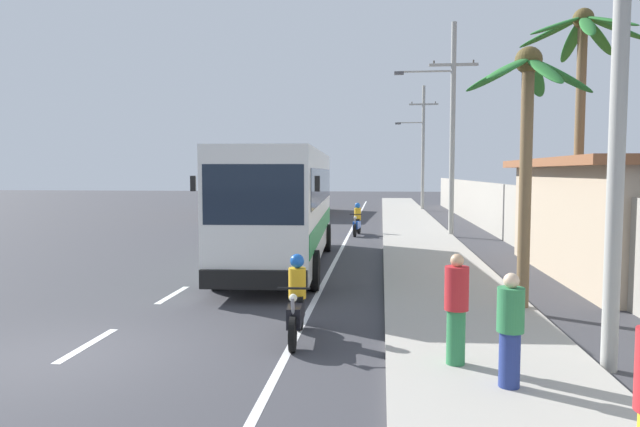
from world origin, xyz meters
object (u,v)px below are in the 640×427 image
object	(u,v)px
motorcycle_beside_bus	(357,222)
palm_second	(582,77)
coach_bus_foreground	(283,202)
coach_bus_far_lane	(288,187)
motorcycle_trailing	(297,305)
utility_pole_mid	(450,124)
pedestrian_near_kerb	(456,307)
palm_nearest	(527,118)
pedestrian_far_walk	(510,328)
utility_pole_nearest	(614,39)
utility_pole_far	(422,145)

from	to	relation	value
motorcycle_beside_bus	palm_second	xyz separation A→B (m)	(6.63, -10.63, 5.00)
coach_bus_foreground	coach_bus_far_lane	bearing A→B (deg)	98.93
motorcycle_trailing	utility_pole_mid	distance (m)	18.20
motorcycle_trailing	utility_pole_mid	bearing A→B (deg)	74.64
pedestrian_near_kerb	palm_nearest	bearing A→B (deg)	-93.61
coach_bus_far_lane	palm_nearest	world-z (taller)	palm_nearest
motorcycle_beside_bus	utility_pole_mid	world-z (taller)	utility_pole_mid
coach_bus_far_lane	utility_pole_mid	bearing A→B (deg)	-54.92
coach_bus_far_lane	pedestrian_near_kerb	distance (m)	33.53
coach_bus_far_lane	pedestrian_far_walk	size ratio (longest dim) A/B	7.25
pedestrian_near_kerb	utility_pole_nearest	bearing A→B (deg)	-148.68
motorcycle_trailing	pedestrian_far_walk	size ratio (longest dim) A/B	1.26
coach_bus_foreground	utility_pole_nearest	size ratio (longest dim) A/B	1.21
palm_second	pedestrian_near_kerb	bearing A→B (deg)	-118.38
motorcycle_trailing	palm_second	size ratio (longest dim) A/B	0.26
pedestrian_near_kerb	utility_pole_far	bearing A→B (deg)	-70.60
motorcycle_beside_bus	pedestrian_near_kerb	bearing A→B (deg)	-83.05
pedestrian_near_kerb	palm_second	size ratio (longest dim) A/B	0.22
coach_bus_foreground	palm_nearest	xyz separation A→B (m)	(6.19, -5.73, 2.11)
motorcycle_beside_bus	pedestrian_near_kerb	xyz separation A→B (m)	(2.28, -18.68, 0.38)
motorcycle_beside_bus	motorcycle_trailing	bearing A→B (deg)	-91.23
utility_pole_nearest	palm_nearest	bearing A→B (deg)	95.48
motorcycle_beside_bus	utility_pole_nearest	bearing A→B (deg)	-76.16
motorcycle_trailing	utility_pole_far	world-z (taller)	utility_pole_far
motorcycle_trailing	palm_nearest	size ratio (longest dim) A/B	0.35
coach_bus_foreground	palm_second	bearing A→B (deg)	-10.22
pedestrian_far_walk	utility_pole_far	bearing A→B (deg)	-59.27
pedestrian_far_walk	palm_nearest	bearing A→B (deg)	-72.50
pedestrian_far_walk	pedestrian_near_kerb	bearing A→B (deg)	-22.08
utility_pole_nearest	utility_pole_far	xyz separation A→B (m)	(-0.24, 36.23, 0.13)
motorcycle_beside_bus	utility_pole_far	bearing A→B (deg)	76.56
utility_pole_mid	palm_nearest	xyz separation A→B (m)	(-0.12, -14.58, -1.07)
motorcycle_trailing	palm_nearest	world-z (taller)	palm_nearest
utility_pole_mid	palm_second	xyz separation A→B (m)	(2.33, -10.41, 0.40)
coach_bus_far_lane	motorcycle_beside_bus	size ratio (longest dim) A/B	5.74
utility_pole_nearest	motorcycle_beside_bus	bearing A→B (deg)	103.84
utility_pole_mid	palm_second	distance (m)	10.67
pedestrian_far_walk	palm_second	distance (m)	10.74
utility_pole_mid	palm_second	world-z (taller)	utility_pole_mid
motorcycle_trailing	utility_pole_nearest	bearing A→B (deg)	-13.10
palm_nearest	coach_bus_far_lane	bearing A→B (deg)	108.85
pedestrian_near_kerb	palm_second	distance (m)	10.25
utility_pole_nearest	utility_pole_mid	world-z (taller)	utility_pole_mid
coach_bus_foreground	utility_pole_far	xyz separation A→B (m)	(6.28, 26.97, 3.07)
coach_bus_foreground	palm_second	xyz separation A→B (m)	(8.64, -1.56, 3.59)
pedestrian_far_walk	palm_nearest	size ratio (longest dim) A/B	0.28
utility_pole_nearest	palm_nearest	distance (m)	3.64
palm_second	motorcycle_beside_bus	bearing A→B (deg)	121.93
coach_bus_foreground	motorcycle_beside_bus	distance (m)	9.40
coach_bus_far_lane	motorcycle_trailing	size ratio (longest dim) A/B	5.74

